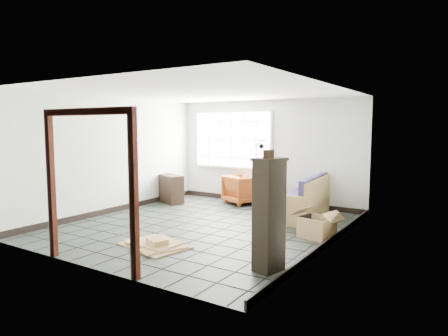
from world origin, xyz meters
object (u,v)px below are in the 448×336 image
Objects in this scene: futon_sofa at (305,202)px; side_table at (268,189)px; tall_shelf at (269,214)px; armchair at (243,188)px.

side_table is at bearing 161.48° from futon_sofa.
tall_shelf is at bearing -81.79° from futon_sofa.
futon_sofa reaches higher than armchair.
tall_shelf is (1.80, -3.60, 0.30)m from side_table.
futon_sofa is 1.35× the size of tall_shelf.
futon_sofa reaches higher than side_table.
tall_shelf reaches higher than futon_sofa.
armchair reaches higher than side_table.
armchair is at bearing 137.68° from tall_shelf.
side_table is 0.42× the size of tall_shelf.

